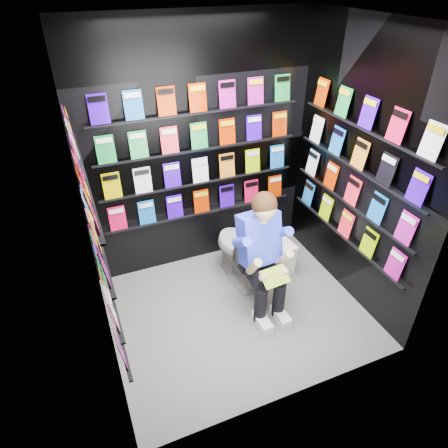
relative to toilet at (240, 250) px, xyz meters
name	(u,v)px	position (x,y,z in m)	size (l,w,h in m)	color
floor	(237,311)	(-0.25, -0.47, -0.37)	(2.40, 2.40, 0.00)	slate
ceiling	(244,21)	(-0.25, -0.47, 2.23)	(2.40, 2.40, 0.00)	white
wall_back	(199,153)	(-0.25, 0.53, 0.93)	(2.40, 0.04, 2.60)	black
wall_front	(306,271)	(-0.25, -1.47, 0.93)	(2.40, 0.04, 2.60)	black
wall_left	(88,229)	(-1.45, -0.47, 0.93)	(0.04, 2.00, 2.60)	black
wall_right	(359,173)	(0.95, -0.47, 0.93)	(0.04, 2.00, 2.60)	black
comics_back	(200,153)	(-0.25, 0.50, 0.94)	(2.10, 0.06, 1.37)	#F9233A
comics_left	(92,228)	(-1.42, -0.47, 0.94)	(0.06, 1.70, 1.37)	#F9233A
comics_right	(356,173)	(0.92, -0.47, 0.94)	(0.06, 1.70, 1.37)	#F9233A
toilet	(240,250)	(0.00, 0.00, 0.00)	(0.42, 0.75, 0.73)	white
longbox	(276,254)	(0.45, 0.02, -0.21)	(0.23, 0.43, 0.32)	white
longbox_lid	(277,242)	(0.45, 0.02, -0.03)	(0.26, 0.45, 0.03)	white
reader	(258,238)	(0.00, -0.38, 0.40)	(0.51, 0.75, 1.38)	#2C37D2
held_comic	(275,277)	(0.00, -0.73, 0.21)	(0.25, 0.01, 0.18)	green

